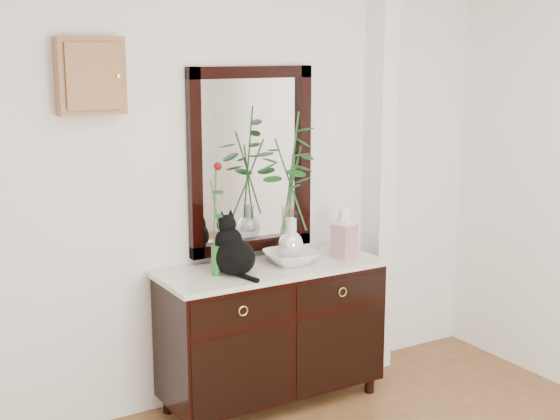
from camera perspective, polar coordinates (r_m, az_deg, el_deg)
wall_back at (r=4.60m, az=-3.30°, el=2.46°), size 3.60×0.04×2.70m
pilaster at (r=5.06m, az=7.25°, el=3.25°), size 0.12×0.20×2.70m
sideboard at (r=4.65m, az=-0.63°, el=-8.57°), size 1.33×0.52×0.82m
wall_mirror at (r=4.62m, az=-2.13°, el=3.65°), size 0.80×0.06×1.10m
key_cabinet at (r=4.18m, az=-13.69°, el=9.51°), size 0.35×0.10×0.40m
cat at (r=4.34m, az=-3.39°, el=-2.55°), size 0.30×0.34×0.34m
lotus_bowl at (r=4.58m, az=0.78°, el=-3.48°), size 0.34×0.34×0.08m
vase_branches at (r=4.48m, az=0.80°, el=1.75°), size 0.51×0.51×0.88m
bud_vase_rose at (r=4.29m, az=-4.77°, el=-0.62°), size 0.08×0.08×0.65m
ginger_jar at (r=4.70m, az=4.73°, el=-1.56°), size 0.15×0.15×0.32m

